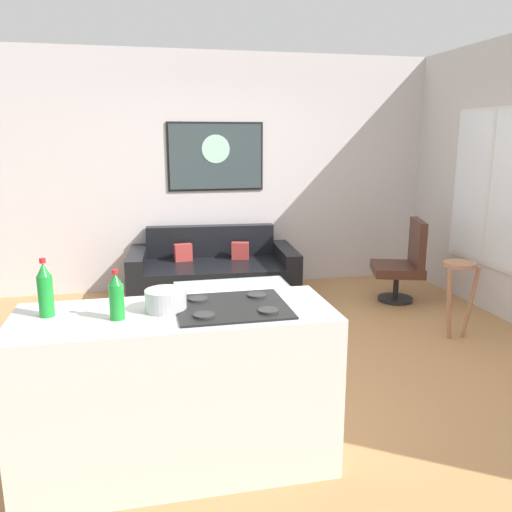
{
  "coord_description": "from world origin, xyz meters",
  "views": [
    {
      "loc": [
        -0.95,
        -3.86,
        1.82
      ],
      "look_at": [
        0.09,
        0.9,
        0.7
      ],
      "focal_mm": 36.38,
      "sensor_mm": 36.0,
      "label": 1
    }
  ],
  "objects_px": {
    "soda_bottle": "(45,290)",
    "wall_painting": "(216,157)",
    "armchair": "(404,263)",
    "soda_bottle_2": "(116,297)",
    "couch": "(213,275)",
    "mixing_bowl": "(166,300)",
    "bar_stool": "(458,282)",
    "coffee_table": "(233,291)"
  },
  "relations": [
    {
      "from": "couch",
      "to": "bar_stool",
      "type": "distance_m",
      "value": 2.65
    },
    {
      "from": "bar_stool",
      "to": "mixing_bowl",
      "type": "distance_m",
      "value": 3.06
    },
    {
      "from": "armchair",
      "to": "coffee_table",
      "type": "bearing_deg",
      "value": -164.43
    },
    {
      "from": "mixing_bowl",
      "to": "wall_painting",
      "type": "relative_size",
      "value": 0.19
    },
    {
      "from": "soda_bottle",
      "to": "wall_painting",
      "type": "xyz_separation_m",
      "value": [
        1.39,
        3.51,
        0.54
      ]
    },
    {
      "from": "coffee_table",
      "to": "wall_painting",
      "type": "relative_size",
      "value": 0.93
    },
    {
      "from": "mixing_bowl",
      "to": "bar_stool",
      "type": "bearing_deg",
      "value": 27.11
    },
    {
      "from": "couch",
      "to": "coffee_table",
      "type": "bearing_deg",
      "value": -88.33
    },
    {
      "from": "couch",
      "to": "soda_bottle_2",
      "type": "bearing_deg",
      "value": -106.1
    },
    {
      "from": "couch",
      "to": "soda_bottle_2",
      "type": "distance_m",
      "value": 3.36
    },
    {
      "from": "soda_bottle",
      "to": "wall_painting",
      "type": "distance_m",
      "value": 3.82
    },
    {
      "from": "bar_stool",
      "to": "soda_bottle",
      "type": "xyz_separation_m",
      "value": [
        -3.3,
        -1.34,
        0.52
      ]
    },
    {
      "from": "coffee_table",
      "to": "soda_bottle_2",
      "type": "xyz_separation_m",
      "value": [
        -0.94,
        -1.98,
        0.61
      ]
    },
    {
      "from": "mixing_bowl",
      "to": "wall_painting",
      "type": "height_order",
      "value": "wall_painting"
    },
    {
      "from": "armchair",
      "to": "soda_bottle",
      "type": "relative_size",
      "value": 3.02
    },
    {
      "from": "soda_bottle_2",
      "to": "wall_painting",
      "type": "xyz_separation_m",
      "value": [
        1.03,
        3.64,
        0.57
      ]
    },
    {
      "from": "wall_painting",
      "to": "couch",
      "type": "bearing_deg",
      "value": -104.16
    },
    {
      "from": "wall_painting",
      "to": "soda_bottle",
      "type": "bearing_deg",
      "value": -111.59
    },
    {
      "from": "armchair",
      "to": "wall_painting",
      "type": "relative_size",
      "value": 0.81
    },
    {
      "from": "soda_bottle",
      "to": "mixing_bowl",
      "type": "relative_size",
      "value": 1.39
    },
    {
      "from": "couch",
      "to": "armchair",
      "type": "xyz_separation_m",
      "value": [
        2.08,
        -0.6,
        0.18
      ]
    },
    {
      "from": "couch",
      "to": "soda_bottle",
      "type": "distance_m",
      "value": 3.37
    },
    {
      "from": "soda_bottle_2",
      "to": "armchair",
      "type": "bearing_deg",
      "value": 40.45
    },
    {
      "from": "mixing_bowl",
      "to": "wall_painting",
      "type": "bearing_deg",
      "value": 77.55
    },
    {
      "from": "coffee_table",
      "to": "soda_bottle",
      "type": "relative_size",
      "value": 3.47
    },
    {
      "from": "bar_stool",
      "to": "wall_painting",
      "type": "distance_m",
      "value": 3.08
    },
    {
      "from": "bar_stool",
      "to": "mixing_bowl",
      "type": "bearing_deg",
      "value": -152.89
    },
    {
      "from": "soda_bottle_2",
      "to": "wall_painting",
      "type": "relative_size",
      "value": 0.23
    },
    {
      "from": "bar_stool",
      "to": "soda_bottle",
      "type": "bearing_deg",
      "value": -157.88
    },
    {
      "from": "coffee_table",
      "to": "mixing_bowl",
      "type": "xyz_separation_m",
      "value": [
        -0.69,
        -1.89,
        0.55
      ]
    },
    {
      "from": "soda_bottle",
      "to": "wall_painting",
      "type": "height_order",
      "value": "wall_painting"
    },
    {
      "from": "coffee_table",
      "to": "wall_painting",
      "type": "bearing_deg",
      "value": 86.9
    },
    {
      "from": "bar_stool",
      "to": "soda_bottle_2",
      "type": "distance_m",
      "value": 3.33
    },
    {
      "from": "bar_stool",
      "to": "soda_bottle",
      "type": "relative_size",
      "value": 2.3
    },
    {
      "from": "couch",
      "to": "wall_painting",
      "type": "height_order",
      "value": "wall_painting"
    },
    {
      "from": "armchair",
      "to": "soda_bottle_2",
      "type": "distance_m",
      "value": 3.97
    },
    {
      "from": "couch",
      "to": "coffee_table",
      "type": "distance_m",
      "value": 1.18
    },
    {
      "from": "armchair",
      "to": "mixing_bowl",
      "type": "xyz_separation_m",
      "value": [
        -2.74,
        -2.46,
        0.52
      ]
    },
    {
      "from": "couch",
      "to": "bar_stool",
      "type": "height_order",
      "value": "couch"
    },
    {
      "from": "bar_stool",
      "to": "mixing_bowl",
      "type": "xyz_separation_m",
      "value": [
        -2.7,
        -1.38,
        0.44
      ]
    },
    {
      "from": "soda_bottle_2",
      "to": "bar_stool",
      "type": "bearing_deg",
      "value": 26.49
    },
    {
      "from": "couch",
      "to": "soda_bottle_2",
      "type": "height_order",
      "value": "soda_bottle_2"
    }
  ]
}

